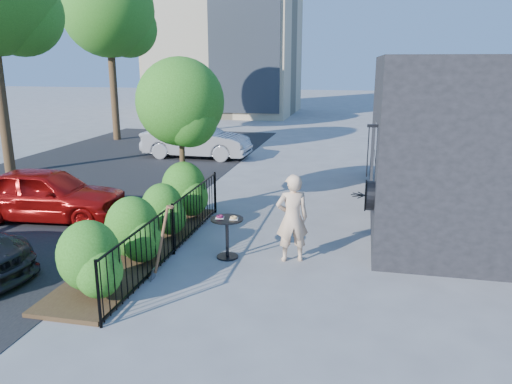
% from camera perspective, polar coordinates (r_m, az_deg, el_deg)
% --- Properties ---
extents(ground, '(120.00, 120.00, 0.00)m').
position_cam_1_polar(ground, '(10.14, -1.34, -7.80)').
color(ground, gray).
rests_on(ground, ground).
extents(shop_building, '(6.22, 9.00, 4.00)m').
position_cam_1_polar(shop_building, '(14.11, 25.69, 5.63)').
color(shop_building, black).
rests_on(shop_building, ground).
extents(fence, '(0.05, 6.05, 1.10)m').
position_cam_1_polar(fence, '(10.37, -9.46, -4.17)').
color(fence, black).
rests_on(fence, ground).
extents(planting_bed, '(1.30, 6.00, 0.08)m').
position_cam_1_polar(planting_bed, '(10.82, -12.82, -6.47)').
color(planting_bed, '#382616').
rests_on(planting_bed, ground).
extents(shrubs, '(1.10, 5.60, 1.24)m').
position_cam_1_polar(shrubs, '(10.65, -12.31, -3.02)').
color(shrubs, '#286316').
rests_on(shrubs, ground).
extents(patio_tree, '(2.20, 2.20, 3.94)m').
position_cam_1_polar(patio_tree, '(12.71, -8.43, 9.54)').
color(patio_tree, '#3F2B19').
rests_on(patio_tree, ground).
extents(street, '(9.00, 30.00, 0.01)m').
position_cam_1_polar(street, '(15.69, -24.25, -0.88)').
color(street, black).
rests_on(street, ground).
extents(street_tree_far, '(4.40, 4.40, 8.28)m').
position_cam_1_polar(street_tree_far, '(26.13, -16.42, 18.69)').
color(street_tree_far, '#3F2B19').
rests_on(street_tree_far, ground).
extents(cafe_table, '(0.66, 0.66, 0.89)m').
position_cam_1_polar(cafe_table, '(10.09, -3.33, -4.42)').
color(cafe_table, black).
rests_on(cafe_table, ground).
extents(woman, '(0.75, 0.61, 1.78)m').
position_cam_1_polar(woman, '(9.86, 4.15, -3.00)').
color(woman, beige).
rests_on(woman, ground).
extents(shovel, '(0.50, 0.19, 1.48)m').
position_cam_1_polar(shovel, '(9.17, -10.92, -6.21)').
color(shovel, brown).
rests_on(shovel, ground).
extents(car_red, '(4.04, 1.90, 1.34)m').
position_cam_1_polar(car_red, '(13.51, -22.81, -0.19)').
color(car_red, '#9E0E0D').
rests_on(car_red, ground).
extents(car_silver, '(4.44, 1.63, 1.45)m').
position_cam_1_polar(car_silver, '(20.69, -6.82, 5.90)').
color(car_silver, '#A1A1A6').
rests_on(car_silver, ground).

